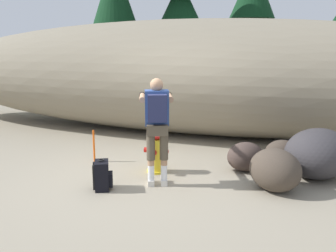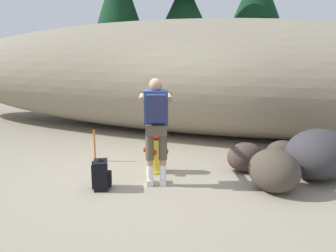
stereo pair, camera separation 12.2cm
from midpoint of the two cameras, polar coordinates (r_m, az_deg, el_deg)
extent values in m
cube|color=gray|center=(6.25, -4.06, -7.93)|extent=(56.00, 56.00, 0.04)
ellipsoid|color=gray|center=(9.07, 3.77, 7.45)|extent=(15.54, 3.20, 2.72)
cylinder|color=yellow|center=(6.46, -2.35, -6.82)|extent=(0.32, 0.32, 0.04)
cylinder|color=yellow|center=(6.37, -2.37, -4.35)|extent=(0.24, 0.24, 0.54)
ellipsoid|color=red|center=(6.29, -2.40, -1.55)|extent=(0.25, 0.25, 0.10)
cylinder|color=red|center=(6.27, -2.40, -0.89)|extent=(0.06, 0.06, 0.05)
cylinder|color=red|center=(6.41, -3.76, -3.66)|extent=(0.09, 0.09, 0.09)
cylinder|color=red|center=(6.30, -0.97, -3.92)|extent=(0.09, 0.09, 0.09)
cylinder|color=red|center=(6.21, -2.91, -4.20)|extent=(0.11, 0.09, 0.11)
cube|color=beige|center=(5.92, -3.19, -8.41)|extent=(0.19, 0.28, 0.09)
cylinder|color=white|center=(5.81, -3.21, -7.10)|extent=(0.10, 0.10, 0.24)
cylinder|color=tan|center=(5.76, -3.23, -5.56)|extent=(0.10, 0.10, 0.09)
cylinder|color=brown|center=(5.68, -3.26, -3.13)|extent=(0.13, 0.13, 0.42)
cube|color=beige|center=(5.93, -1.24, -8.38)|extent=(0.19, 0.28, 0.09)
cylinder|color=white|center=(5.82, -1.22, -7.07)|extent=(0.10, 0.10, 0.24)
cylinder|color=tan|center=(5.76, -1.23, -5.53)|extent=(0.10, 0.10, 0.09)
cylinder|color=brown|center=(5.69, -1.24, -3.10)|extent=(0.13, 0.13, 0.42)
cube|color=brown|center=(5.62, -2.27, -0.57)|extent=(0.37, 0.30, 0.16)
cube|color=#2D4784|center=(5.68, -2.33, 2.80)|extent=(0.42, 0.36, 0.53)
cube|color=#23284C|center=(5.47, -2.28, 2.72)|extent=(0.32, 0.25, 0.40)
sphere|color=tan|center=(5.65, -2.37, 6.29)|extent=(0.20, 0.20, 0.20)
cube|color=black|center=(5.73, -2.39, 6.44)|extent=(0.15, 0.07, 0.04)
cylinder|color=tan|center=(6.02, -4.52, 4.36)|extent=(0.30, 0.57, 0.09)
sphere|color=black|center=(6.29, -4.49, 4.71)|extent=(0.11, 0.11, 0.11)
cylinder|color=tan|center=(6.03, -0.33, 4.41)|extent=(0.30, 0.57, 0.09)
sphere|color=black|center=(6.30, -0.48, 4.76)|extent=(0.11, 0.11, 0.11)
cube|color=black|center=(5.75, -10.66, -7.40)|extent=(0.31, 0.36, 0.44)
cube|color=black|center=(5.77, -9.33, -7.99)|extent=(0.15, 0.21, 0.20)
torus|color=black|center=(5.68, -10.76, -5.13)|extent=(0.10, 0.10, 0.02)
cube|color=black|center=(5.84, -11.76, -7.16)|extent=(0.05, 0.06, 0.37)
cube|color=black|center=(5.68, -11.86, -7.71)|extent=(0.05, 0.06, 0.37)
ellipsoid|color=#353235|center=(6.55, 21.44, -3.90)|extent=(1.48, 1.57, 0.81)
ellipsoid|color=#453A30|center=(5.79, 15.42, -6.48)|extent=(1.06, 1.03, 0.64)
ellipsoid|color=#42342E|center=(6.56, 11.21, -4.60)|extent=(0.81, 0.77, 0.51)
ellipsoid|color=#41362D|center=(6.90, 16.51, -4.09)|extent=(0.79, 0.75, 0.50)
cylinder|color=#47331E|center=(13.03, -8.05, 6.31)|extent=(0.27, 0.27, 1.54)
cone|color=#0F3319|center=(12.99, -8.39, 17.09)|extent=(2.27, 2.27, 3.35)
cylinder|color=#47331E|center=(13.30, 1.56, 6.73)|extent=(0.31, 0.31, 1.62)
cone|color=#0F3319|center=(13.26, 1.61, 15.90)|extent=(2.60, 2.60, 2.63)
cylinder|color=#47331E|center=(14.39, 11.93, 5.85)|extent=(0.30, 0.30, 1.09)
cone|color=#0F3319|center=(14.30, 12.24, 12.63)|extent=(2.50, 2.50, 2.32)
cylinder|color=#E55914|center=(7.07, -11.71, -2.99)|extent=(0.04, 0.04, 0.60)
camera|label=1|loc=(0.06, -90.54, -0.12)|focal=39.98mm
camera|label=2|loc=(0.06, 89.46, 0.12)|focal=39.98mm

